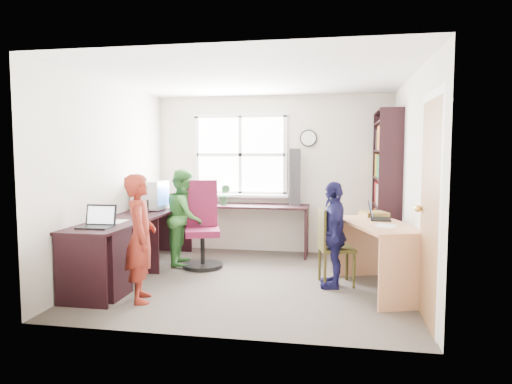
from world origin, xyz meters
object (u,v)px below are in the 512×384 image
at_px(laptop_right, 376,215).
at_px(crt_monitor, 150,195).
at_px(bookshelf, 386,191).
at_px(person_green, 185,217).
at_px(laptop_left, 98,222).
at_px(right_desk, 379,242).
at_px(l_desk, 139,244).
at_px(wooden_chair, 331,244).
at_px(person_navy, 334,234).
at_px(potted_plant, 225,195).
at_px(cd_tower, 295,177).
at_px(swivel_chair, 202,230).
at_px(person_red, 141,238).

bearing_deg(laptop_right, crt_monitor, 84.01).
height_order(bookshelf, person_green, bookshelf).
bearing_deg(laptop_left, right_desk, 12.56).
relative_size(l_desk, wooden_chair, 3.31).
bearing_deg(l_desk, laptop_right, 8.57).
bearing_deg(person_navy, wooden_chair, -161.52).
xyz_separation_m(laptop_right, potted_plant, (-2.12, 1.27, 0.09)).
xyz_separation_m(l_desk, cd_tower, (1.67, 1.82, 0.72)).
relative_size(laptop_right, person_green, 0.24).
relative_size(l_desk, person_navy, 2.44).
bearing_deg(laptop_right, cd_tower, 40.59).
relative_size(laptop_right, person_navy, 0.26).
bearing_deg(l_desk, swivel_chair, 59.63).
bearing_deg(person_navy, bookshelf, 148.88).
bearing_deg(laptop_right, person_green, 80.77).
bearing_deg(right_desk, potted_plant, 125.13).
distance_m(wooden_chair, person_red, 2.15).
xyz_separation_m(bookshelf, cd_tower, (-1.29, 0.35, 0.17)).
relative_size(bookshelf, crt_monitor, 4.87).
distance_m(laptop_left, cd_tower, 3.06).
bearing_deg(l_desk, person_green, 76.24).
height_order(right_desk, laptop_left, laptop_left).
distance_m(bookshelf, person_red, 3.40).
bearing_deg(l_desk, wooden_chair, 7.86).
relative_size(person_red, person_green, 1.01).
height_order(laptop_right, person_navy, person_navy).
relative_size(crt_monitor, potted_plant, 1.42).
relative_size(right_desk, bookshelf, 0.69).
distance_m(laptop_left, laptop_right, 3.10).
bearing_deg(laptop_right, right_desk, -174.65).
relative_size(wooden_chair, crt_monitor, 2.07).
xyz_separation_m(l_desk, person_navy, (2.26, 0.23, 0.15)).
bearing_deg(swivel_chair, laptop_left, -134.01).
bearing_deg(right_desk, swivel_chair, 142.94).
relative_size(wooden_chair, person_red, 0.68).
xyz_separation_m(swivel_chair, crt_monitor, (-0.74, 0.01, 0.45)).
distance_m(laptop_right, cd_tower, 1.81).
relative_size(cd_tower, person_navy, 0.70).
relative_size(wooden_chair, laptop_left, 2.59).
relative_size(l_desk, person_green, 2.26).
bearing_deg(cd_tower, crt_monitor, -161.60).
height_order(swivel_chair, cd_tower, cd_tower).
distance_m(wooden_chair, laptop_right, 0.62).
relative_size(bookshelf, laptop_left, 6.10).
distance_m(crt_monitor, person_red, 1.63).
bearing_deg(laptop_right, swivel_chair, 81.44).
bearing_deg(swivel_chair, l_desk, -138.66).
xyz_separation_m(wooden_chair, laptop_left, (-2.42, -0.89, 0.32)).
xyz_separation_m(right_desk, wooden_chair, (-0.53, 0.17, -0.07)).
relative_size(bookshelf, person_green, 1.61).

